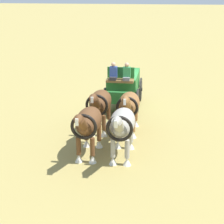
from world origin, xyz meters
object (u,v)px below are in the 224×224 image
at_px(draft_horse_lead_off, 88,123).
at_px(show_wagon, 124,85).
at_px(draft_horse_lead_near, 122,125).
at_px(draft_horse_rear_off, 100,103).
at_px(draft_horse_rear_near, 129,105).

bearing_deg(draft_horse_lead_off, show_wagon, 173.78).
bearing_deg(show_wagon, draft_horse_lead_off, -6.22).
bearing_deg(show_wagon, draft_horse_lead_near, 5.60).
bearing_deg(draft_horse_rear_off, draft_horse_rear_near, 89.41).
distance_m(show_wagon, draft_horse_rear_off, 3.73).
relative_size(draft_horse_rear_near, draft_horse_lead_near, 0.97).
height_order(draft_horse_rear_near, draft_horse_lead_near, draft_horse_lead_near).
bearing_deg(draft_horse_lead_near, draft_horse_rear_off, -153.75).
xyz_separation_m(show_wagon, draft_horse_lead_off, (6.27, -0.68, 0.10)).
bearing_deg(draft_horse_rear_near, draft_horse_lead_near, -0.31).
height_order(draft_horse_rear_near, draft_horse_rear_off, draft_horse_rear_off).
relative_size(draft_horse_rear_off, draft_horse_lead_near, 0.97).
relative_size(draft_horse_rear_off, draft_horse_lead_off, 0.99).
relative_size(draft_horse_rear_near, draft_horse_rear_off, 0.99).
xyz_separation_m(draft_horse_rear_off, draft_horse_lead_off, (2.60, -0.01, 0.03)).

